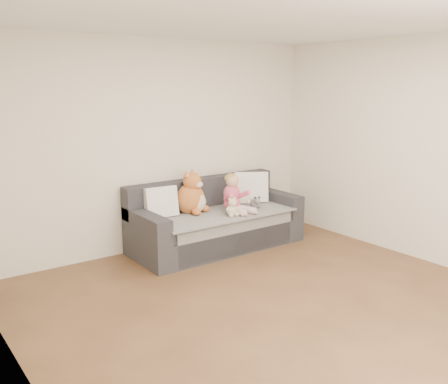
% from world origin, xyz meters
% --- Properties ---
extents(room_shell, '(5.00, 5.00, 5.00)m').
position_xyz_m(room_shell, '(0.00, 0.42, 1.30)').
color(room_shell, brown).
rests_on(room_shell, ground).
extents(sofa, '(2.20, 0.94, 0.85)m').
position_xyz_m(sofa, '(0.53, 2.06, 0.31)').
color(sofa, '#2B2B31').
rests_on(sofa, ground).
extents(cushion_left, '(0.42, 0.21, 0.38)m').
position_xyz_m(cushion_left, '(-0.17, 2.21, 0.66)').
color(cushion_left, white).
rests_on(cushion_left, sofa).
extents(cushion_right_back, '(0.44, 0.35, 0.38)m').
position_xyz_m(cushion_right_back, '(1.09, 2.17, 0.66)').
color(cushion_right_back, white).
rests_on(cushion_right_back, sofa).
extents(cushion_right_front, '(0.49, 0.41, 0.43)m').
position_xyz_m(cushion_right_front, '(1.21, 2.17, 0.68)').
color(cushion_right_front, white).
rests_on(cushion_right_front, sofa).
extents(toddler, '(0.35, 0.49, 0.49)m').
position_xyz_m(toddler, '(0.72, 1.92, 0.68)').
color(toddler, '#C24471').
rests_on(toddler, sofa).
extents(plush_cat, '(0.45, 0.46, 0.57)m').
position_xyz_m(plush_cat, '(0.25, 2.17, 0.68)').
color(plush_cat, '#AA5A25').
rests_on(plush_cat, sofa).
extents(teddy_bear, '(0.19, 0.14, 0.24)m').
position_xyz_m(teddy_bear, '(0.55, 1.72, 0.57)').
color(teddy_bear, beige).
rests_on(teddy_bear, sofa).
extents(plush_cow, '(0.14, 0.21, 0.17)m').
position_xyz_m(plush_cow, '(1.03, 1.86, 0.54)').
color(plush_cow, white).
rests_on(plush_cow, sofa).
extents(sippy_cup, '(0.10, 0.07, 0.11)m').
position_xyz_m(sippy_cup, '(0.57, 1.83, 0.53)').
color(sippy_cup, '#543AA0').
rests_on(sippy_cup, sofa).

